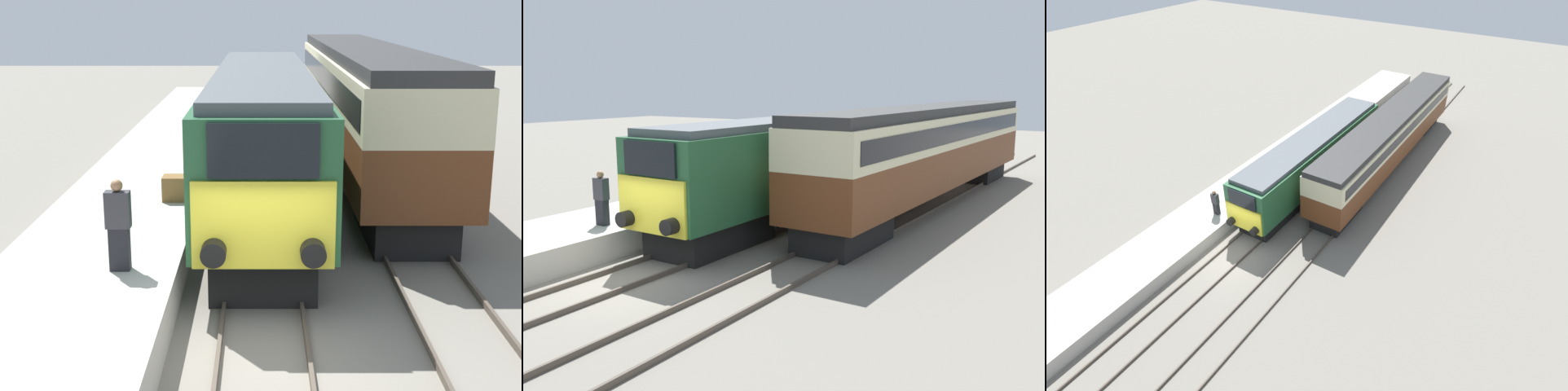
# 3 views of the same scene
# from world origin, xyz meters

# --- Properties ---
(ground_plane) EXTENTS (120.00, 120.00, 0.00)m
(ground_plane) POSITION_xyz_m (0.00, 0.00, 0.00)
(ground_plane) COLOR slate
(platform_left) EXTENTS (3.50, 50.00, 0.82)m
(platform_left) POSITION_xyz_m (-3.30, 8.00, 0.41)
(platform_left) COLOR #B7B2A8
(platform_left) RESTS_ON ground_plane
(rails_near_track) EXTENTS (1.51, 60.00, 0.14)m
(rails_near_track) POSITION_xyz_m (0.00, 5.00, 0.07)
(rails_near_track) COLOR #4C4238
(rails_near_track) RESTS_ON ground_plane
(rails_far_track) EXTENTS (1.50, 60.00, 0.14)m
(rails_far_track) POSITION_xyz_m (3.40, 5.00, 0.07)
(rails_far_track) COLOR #4C4238
(rails_far_track) RESTS_ON ground_plane
(locomotive) EXTENTS (2.70, 15.56, 3.84)m
(locomotive) POSITION_xyz_m (0.00, 9.06, 2.17)
(locomotive) COLOR black
(locomotive) RESTS_ON ground_plane
(passenger_carriage) EXTENTS (2.75, 20.35, 4.18)m
(passenger_carriage) POSITION_xyz_m (3.40, 14.38, 2.54)
(passenger_carriage) COLOR black
(passenger_carriage) RESTS_ON ground_plane
(person_on_platform) EXTENTS (0.44, 0.26, 1.67)m
(person_on_platform) POSITION_xyz_m (-2.57, 1.93, 1.65)
(person_on_platform) COLOR black
(person_on_platform) RESTS_ON platform_left
(luggage_crate) EXTENTS (0.70, 0.56, 0.60)m
(luggage_crate) POSITION_xyz_m (-2.09, 6.84, 1.12)
(luggage_crate) COLOR brown
(luggage_crate) RESTS_ON platform_left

